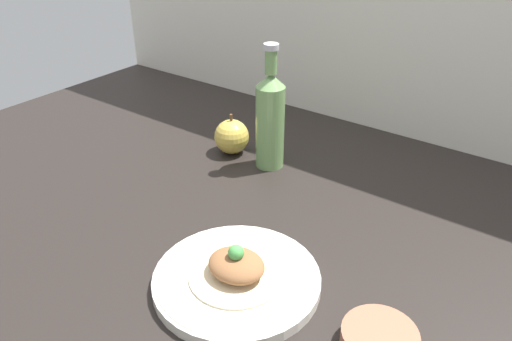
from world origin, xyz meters
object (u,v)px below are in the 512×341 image
cider_bottle (270,118)px  apple (232,137)px  dipping_bowl (379,340)px  plated_food (236,267)px  plate (237,279)px

cider_bottle → apple: size_ratio=2.85×
dipping_bowl → plated_food: bearing=-175.9°
plate → dipping_bowl: size_ratio=2.52×
plated_food → dipping_bowl: 23.69cm
plated_food → plate: bearing=116.6°
plate → apple: (-29.06, 35.24, 2.92)cm
plate → plated_food: (0.00, -0.00, 2.45)cm
cider_bottle → dipping_bowl: (41.84, -33.80, -10.04)cm
cider_bottle → apple: 13.06cm
plate → cider_bottle: size_ratio=0.96×
plate → apple: 45.77cm
plate → plated_food: 2.45cm
plated_food → cider_bottle: cider_bottle is taller
plated_food → apple: size_ratio=1.56×
plate → dipping_bowl: bearing=4.1°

